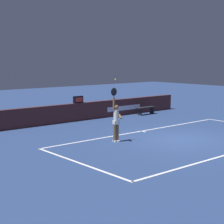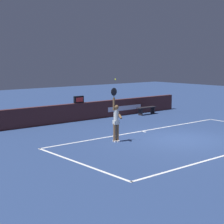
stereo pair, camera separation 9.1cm
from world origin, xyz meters
TOP-DOWN VIEW (x-y plane):
  - ground_plane at (0.00, 0.00)m, footprint 60.00×60.00m
  - court_lines at (0.00, -0.18)m, footprint 11.46×5.46m
  - back_wall at (0.00, 7.08)m, footprint 14.73×0.27m
  - speed_display at (-0.52, 7.08)m, footprint 0.62×0.16m
  - tennis_player at (-2.53, 1.46)m, footprint 0.43×0.46m
  - tennis_ball at (-2.66, 1.36)m, footprint 0.07×0.07m
  - courtside_bench_near at (4.18, 6.28)m, footprint 1.48×0.38m

SIDE VIEW (x-z plane):
  - ground_plane at x=0.00m, z-range 0.00..0.00m
  - court_lines at x=0.00m, z-range 0.00..0.00m
  - courtside_bench_near at x=4.18m, z-range 0.13..0.61m
  - back_wall at x=0.00m, z-range 0.00..1.02m
  - tennis_player at x=-2.53m, z-range -0.20..2.13m
  - speed_display at x=-0.52m, z-range 1.02..1.43m
  - tennis_ball at x=-2.66m, z-range 2.65..2.72m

